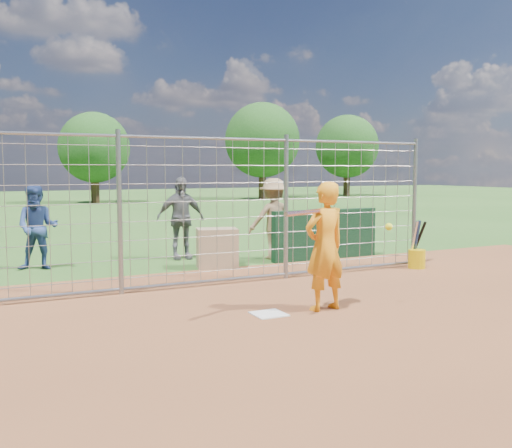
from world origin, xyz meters
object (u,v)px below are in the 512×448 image
bystander_b (180,218)px  bystander_c (273,219)px  equipment_bin (217,248)px  batter (325,246)px  bystander_a (37,228)px  bucket_with_bats (417,256)px

bystander_b → bystander_c: bearing=-22.2°
equipment_bin → batter: bearing=-75.0°
bystander_c → bystander_a: bearing=-4.9°
batter → equipment_bin: bearing=-96.5°
batter → bystander_c: (1.56, 4.44, -0.01)m
bystander_b → bystander_c: (1.87, -0.87, -0.01)m
batter → bystander_c: 4.71m
bystander_b → bucket_with_bats: bystander_b is taller
bystander_a → equipment_bin: bystander_a is taller
bystander_b → bystander_a: bearing=-176.3°
bystander_c → bucket_with_bats: bearing=134.6°
bystander_a → bystander_c: bystander_c is taller
bystander_a → bystander_b: bearing=19.2°
equipment_bin → bucket_with_bats: bearing=-12.6°
bystander_c → equipment_bin: size_ratio=2.24×
bystander_a → bucket_with_bats: bystander_a is taller
bystander_a → bystander_b: bystander_b is taller
equipment_bin → bucket_with_bats: bucket_with_bats is taller
batter → bystander_c: batter is taller
bystander_a → batter: bearing=-39.7°
batter → bystander_b: bystander_b is taller
batter → bucket_with_bats: bearing=-156.7°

